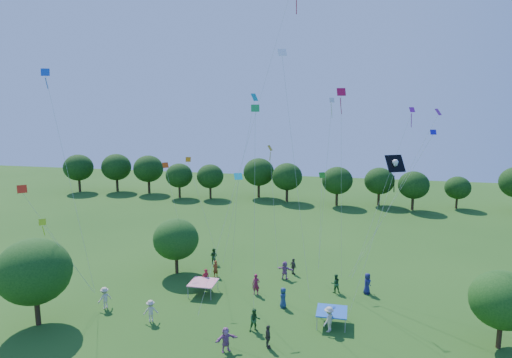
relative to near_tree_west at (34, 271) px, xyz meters
The scene contains 39 objects.
near_tree_west is the anchor object (origin of this frame).
near_tree_north 13.22m from the near_tree_west, 61.89° to the left, with size 4.31×4.31×5.31m.
near_tree_east 32.52m from the near_tree_west, ahead, with size 4.24×4.24×5.33m.
treeline 46.63m from the near_tree_west, 72.42° to the left, with size 88.01×8.77×6.77m.
tent_red_stripe 13.11m from the near_tree_west, 36.62° to the left, with size 2.20×2.20×1.10m.
tent_blue 21.90m from the near_tree_west, 12.06° to the left, with size 2.20×2.20×1.10m.
crowd_person_0 26.36m from the near_tree_west, 24.07° to the left, with size 0.90×0.48×1.82m, color navy.
crowd_person_1 15.70m from the near_tree_west, 48.81° to the left, with size 0.59×0.38×1.57m, color #90371A.
crowd_person_2 23.83m from the near_tree_west, 25.91° to the left, with size 0.81×0.44×1.65m, color #24542B.
crowd_person_3 8.87m from the near_tree_west, 15.24° to the left, with size 1.11×0.50×1.69m, color beige.
crowd_person_4 17.52m from the near_tree_west, ahead, with size 0.95×0.43×1.61m, color #3C3730.
crowd_person_5 14.94m from the near_tree_west, ahead, with size 1.58×0.56×1.69m, color #A35F98.
crowd_person_6 18.77m from the near_tree_west, 20.77° to the left, with size 0.82×0.44×1.66m, color navy.
crowd_person_7 17.23m from the near_tree_west, 30.11° to the left, with size 0.67×0.43×1.80m, color maroon.
crowd_person_8 17.53m from the near_tree_west, 58.67° to the left, with size 0.81×0.44×1.64m, color #204C21.
crowd_person_9 5.84m from the near_tree_west, 44.69° to the left, with size 1.16×0.52×1.77m, color beige.
crowd_person_11 20.93m from the near_tree_west, 36.89° to the left, with size 1.57×0.56×1.68m, color #9D5B9C.
crowd_person_13 13.77m from the near_tree_west, 41.30° to the left, with size 0.67×0.43×1.79m, color maroon.
crowd_person_14 16.37m from the near_tree_west, ahead, with size 0.84×0.45×1.70m, color #285A26.
crowd_person_15 21.57m from the near_tree_west, ahead, with size 1.21×0.55×1.86m, color beige.
crowd_person_16 22.19m from the near_tree_west, 38.54° to the left, with size 0.91×0.41×1.55m, color #443E36.
pirate_kite 26.54m from the near_tree_west, ahead, with size 3.40×1.18×11.48m.
red_high_kite 25.68m from the near_tree_west, 27.36° to the left, with size 6.02×9.07×25.56m.
small_kite_0 25.75m from the near_tree_west, 25.60° to the left, with size 0.89×0.63×15.99m.
small_kite_1 14.41m from the near_tree_west, 49.70° to the left, with size 2.40×1.95×10.15m.
small_kite_2 20.94m from the near_tree_west, 41.24° to the left, with size 1.32×2.01×10.97m.
small_kite_3 24.29m from the near_tree_west, 34.97° to the left, with size 0.60×2.18×8.53m.
small_kite_4 10.99m from the near_tree_west, 71.08° to the left, with size 2.51×1.29×17.30m.
small_kite_5 29.74m from the near_tree_west, 18.49° to the left, with size 6.07×2.22×14.43m.
small_kite_6 25.12m from the near_tree_west, 31.44° to the left, with size 1.04×0.41×15.23m.
small_kite_7 21.42m from the near_tree_west, 47.06° to the left, with size 2.81×2.80×15.62m.
small_kite_8 4.98m from the near_tree_west, 25.63° to the right, with size 2.19×4.94×9.41m.
small_kite_9 14.67m from the near_tree_west, 68.18° to the left, with size 1.77×1.31×9.18m.
small_kite_10 3.02m from the near_tree_west, 15.29° to the left, with size 1.82×3.63×6.84m.
small_kite_11 18.23m from the near_tree_west, 13.51° to the left, with size 0.64×1.74×14.76m.
small_kite_12 28.63m from the near_tree_west, 18.89° to the left, with size 5.96×2.54×12.92m.
small_kite_13 30.34m from the near_tree_west, 26.85° to the left, with size 4.77×3.43×14.44m.
small_kite_14 21.94m from the near_tree_west, 18.85° to the left, with size 2.77×0.68×18.69m.
small_kite_15 15.96m from the near_tree_west, 27.46° to the left, with size 1.91×3.60×9.45m.
Camera 1 is at (6.50, -16.25, 16.51)m, focal length 32.00 mm.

